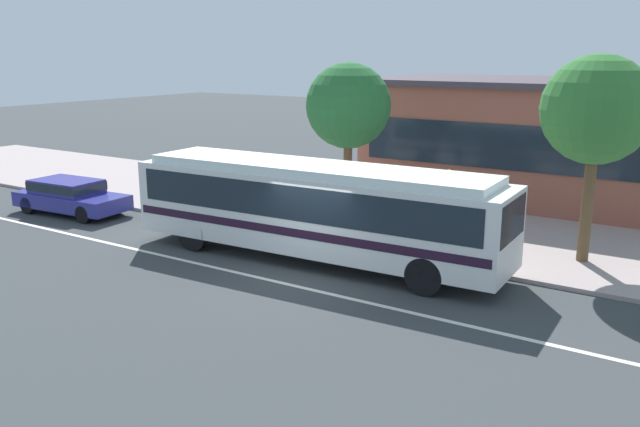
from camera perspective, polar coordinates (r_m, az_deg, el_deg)
name	(u,v)px	position (r m, az deg, el deg)	size (l,w,h in m)	color
ground_plane	(307,276)	(18.27, -1.12, -5.43)	(120.00, 120.00, 0.00)	#373B3E
sidewalk_slab	(413,223)	(23.88, 7.98, -0.78)	(60.00, 8.00, 0.12)	#A49491
lane_stripe_center	(290,285)	(17.65, -2.59, -6.13)	(56.00, 0.16, 0.01)	silver
transit_bus	(315,205)	(19.26, -0.47, 0.73)	(11.59, 2.93, 2.85)	silver
sedan_behind_bus	(70,195)	(26.81, -20.68, 1.52)	(4.62, 2.15, 1.29)	navy
pedestrian_waiting_near_sign	(383,206)	(21.70, 5.41, 0.64)	(0.44, 0.44, 1.68)	#2E2A35
pedestrian_walking_along_curb	(341,199)	(22.47, 1.79, 1.25)	(0.36, 0.36, 1.72)	#2D2349
bus_stop_sign	(444,202)	(19.42, 10.61, 0.95)	(0.14, 0.44, 2.59)	gray
street_tree_near_stop	(348,106)	(23.64, 2.45, 9.17)	(3.01, 3.01, 5.52)	brown
street_tree_mid_block	(597,111)	(19.88, 22.65, 8.14)	(3.02, 3.02, 5.84)	brown
station_building	(555,141)	(28.82, 19.49, 5.92)	(14.63, 7.81, 4.89)	#955141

